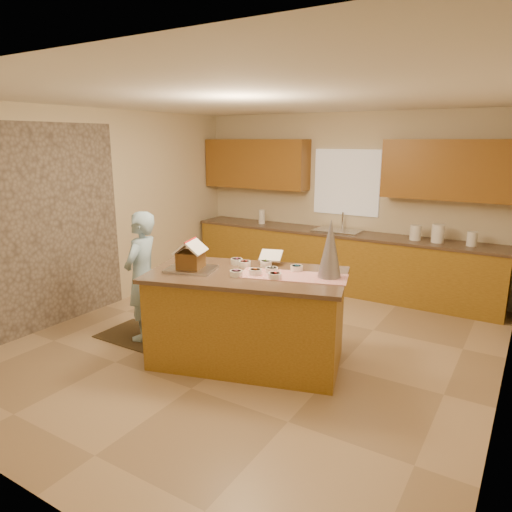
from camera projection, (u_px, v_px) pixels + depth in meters
name	position (u px, v px, depth m)	size (l,w,h in m)	color
floor	(254.00, 345.00, 5.37)	(5.50, 5.50, 0.00)	tan
ceiling	(254.00, 98.00, 4.71)	(5.50, 5.50, 0.00)	silver
wall_back	(346.00, 202.00, 7.32)	(5.50, 5.50, 0.00)	beige
wall_front	(11.00, 304.00, 2.77)	(5.50, 5.50, 0.00)	beige
wall_left	(97.00, 212.00, 6.31)	(5.50, 5.50, 0.00)	beige
stone_accent	(46.00, 228.00, 5.66)	(2.50, 2.50, 0.00)	gray
window_curtain	(346.00, 182.00, 7.22)	(1.05, 0.03, 1.00)	white
back_counter_base	(337.00, 262.00, 7.29)	(4.80, 0.60, 0.88)	olive
back_counter_top	(338.00, 233.00, 7.18)	(4.85, 0.63, 0.04)	brown
upper_cabinet_left	(256.00, 164.00, 7.82)	(1.85, 0.35, 0.80)	brown
upper_cabinet_right	(453.00, 170.00, 6.25)	(1.85, 0.35, 0.80)	brown
sink	(338.00, 234.00, 7.18)	(0.70, 0.45, 0.12)	silver
faucet	(343.00, 221.00, 7.29)	(0.03, 0.03, 0.28)	silver
island_base	(247.00, 320.00, 4.87)	(1.91, 0.96, 0.94)	olive
island_top	(247.00, 275.00, 4.75)	(2.00, 1.04, 0.04)	brown
table_runner	(293.00, 276.00, 4.63)	(1.06, 0.38, 0.01)	#9F0B0C
baking_tray	(191.00, 269.00, 4.84)	(0.49, 0.36, 0.03)	silver
cookbook	(271.00, 255.00, 5.06)	(0.23, 0.02, 0.19)	white
tinsel_tree	(330.00, 249.00, 4.52)	(0.23, 0.23, 0.58)	silver
rug	(143.00, 336.00, 5.59)	(1.02, 0.67, 0.01)	black
boy	(142.00, 276.00, 5.39)	(0.55, 0.36, 1.50)	#8EB4CA
canister_a	(415.00, 233.00, 6.56)	(0.15, 0.15, 0.21)	white
canister_b	(438.00, 233.00, 6.40)	(0.17, 0.17, 0.25)	white
canister_c	(472.00, 239.00, 6.19)	(0.13, 0.13, 0.19)	white
paper_towel	(262.00, 217.00, 7.83)	(0.11, 0.11, 0.23)	white
gingerbread_house	(191.00, 257.00, 4.81)	(0.36, 0.37, 0.30)	brown
candy_bowls	(260.00, 268.00, 4.80)	(0.82, 0.61, 0.06)	#4FB329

